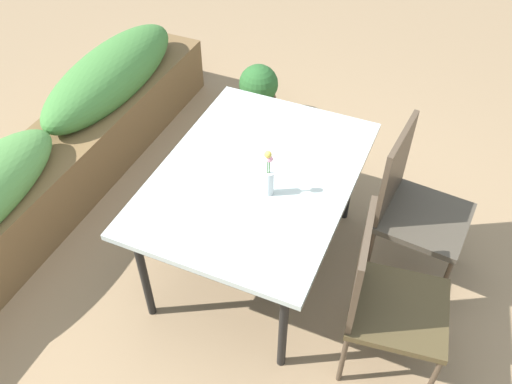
% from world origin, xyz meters
% --- Properties ---
extents(ground_plane, '(12.00, 12.00, 0.00)m').
position_xyz_m(ground_plane, '(0.00, 0.00, 0.00)').
color(ground_plane, '#9E7F5B').
extents(dining_table, '(1.44, 1.05, 0.76)m').
position_xyz_m(dining_table, '(0.10, 0.03, 0.71)').
color(dining_table, silver).
rests_on(dining_table, ground).
extents(chair_near_right, '(0.53, 0.53, 1.02)m').
position_xyz_m(chair_near_right, '(0.43, -0.81, 0.57)').
color(chair_near_right, '#4A4337').
rests_on(chair_near_right, ground).
extents(chair_near_left, '(0.55, 0.55, 0.96)m').
position_xyz_m(chair_near_left, '(-0.24, -0.81, 0.53)').
color(chair_near_left, '#4D4025').
rests_on(chair_near_left, ground).
extents(flower_vase, '(0.05, 0.05, 0.29)m').
position_xyz_m(flower_vase, '(-0.02, -0.09, 0.88)').
color(flower_vase, silver).
rests_on(flower_vase, dining_table).
extents(planter_box, '(3.34, 0.53, 0.78)m').
position_xyz_m(planter_box, '(0.13, 1.55, 0.37)').
color(planter_box, brown).
rests_on(planter_box, ground).
extents(potted_plant, '(0.32, 0.32, 0.50)m').
position_xyz_m(potted_plant, '(1.53, 0.63, 0.26)').
color(potted_plant, '#9E6047').
rests_on(potted_plant, ground).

